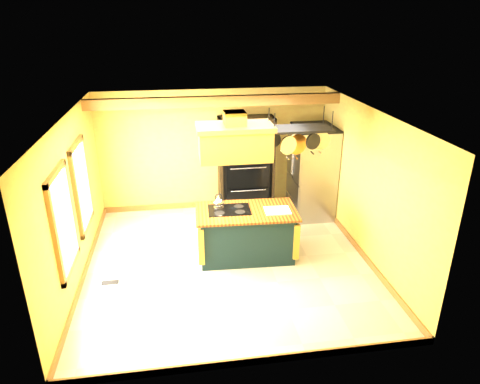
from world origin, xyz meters
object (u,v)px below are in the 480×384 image
object	(u,v)px
kitchen_island	(246,233)
pot_rack	(299,135)
range_hood	(235,140)
refrigerator	(312,174)
hutch	(246,174)

from	to	relation	value
kitchen_island	pot_rack	distance (m)	2.02
range_hood	refrigerator	world-z (taller)	range_hood
range_hood	pot_rack	world-z (taller)	same
kitchen_island	pot_rack	bearing A→B (deg)	3.10
range_hood	refrigerator	xyz separation A→B (m)	(1.90, 1.56, -1.27)
kitchen_island	range_hood	world-z (taller)	range_hood
pot_rack	kitchen_island	bearing A→B (deg)	-179.27
kitchen_island	hutch	world-z (taller)	hutch
pot_rack	range_hood	bearing A→B (deg)	-179.36
kitchen_island	range_hood	bearing A→B (deg)	-177.38
kitchen_island	hutch	size ratio (longest dim) A/B	0.86
kitchen_island	range_hood	size ratio (longest dim) A/B	1.45
hutch	refrigerator	bearing A→B (deg)	-21.05
kitchen_island	hutch	distance (m)	2.14
refrigerator	hutch	size ratio (longest dim) A/B	0.92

